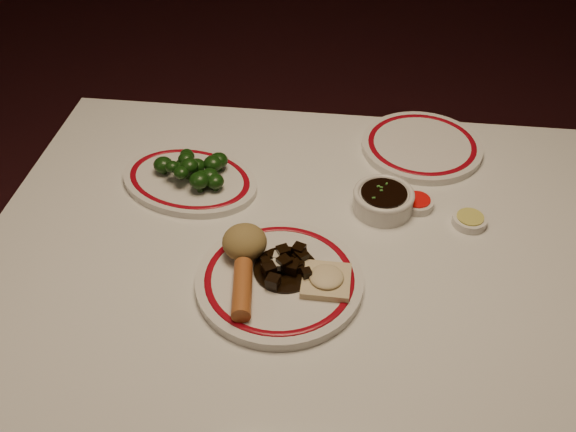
# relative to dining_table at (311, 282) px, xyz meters

# --- Properties ---
(dining_table) EXTENTS (1.20, 0.90, 0.75)m
(dining_table) POSITION_rel_dining_table_xyz_m (0.00, 0.00, 0.00)
(dining_table) COLOR silver
(dining_table) RESTS_ON ground
(main_plate) EXTENTS (0.29, 0.29, 0.02)m
(main_plate) POSITION_rel_dining_table_xyz_m (-0.05, -0.10, 0.10)
(main_plate) COLOR silver
(main_plate) RESTS_ON dining_table
(rice_mound) EXTENTS (0.08, 0.08, 0.06)m
(rice_mound) POSITION_rel_dining_table_xyz_m (-0.11, -0.05, 0.14)
(rice_mound) COLOR olive
(rice_mound) RESTS_ON main_plate
(spring_roll) EXTENTS (0.05, 0.12, 0.03)m
(spring_roll) POSITION_rel_dining_table_xyz_m (-0.10, -0.15, 0.13)
(spring_roll) COLOR #B6632C
(spring_roll) RESTS_ON main_plate
(fried_wonton) EXTENTS (0.08, 0.08, 0.02)m
(fried_wonton) POSITION_rel_dining_table_xyz_m (0.03, -0.10, 0.12)
(fried_wonton) COLOR beige
(fried_wonton) RESTS_ON main_plate
(stirfry_heap) EXTENTS (0.11, 0.11, 0.03)m
(stirfry_heap) POSITION_rel_dining_table_xyz_m (-0.04, -0.08, 0.12)
(stirfry_heap) COLOR black
(stirfry_heap) RESTS_ON main_plate
(broccoli_plate) EXTENTS (0.33, 0.31, 0.02)m
(broccoli_plate) POSITION_rel_dining_table_xyz_m (-0.26, 0.15, 0.10)
(broccoli_plate) COLOR silver
(broccoli_plate) RESTS_ON dining_table
(broccoli_pile) EXTENTS (0.15, 0.11, 0.05)m
(broccoli_pile) POSITION_rel_dining_table_xyz_m (-0.25, 0.15, 0.13)
(broccoli_pile) COLOR #23471C
(broccoli_pile) RESTS_ON broccoli_plate
(soy_bowl) EXTENTS (0.11, 0.11, 0.04)m
(soy_bowl) POSITION_rel_dining_table_xyz_m (0.12, 0.12, 0.11)
(soy_bowl) COLOR silver
(soy_bowl) RESTS_ON dining_table
(sweet_sour_dish) EXTENTS (0.06, 0.06, 0.02)m
(sweet_sour_dish) POSITION_rel_dining_table_xyz_m (0.19, 0.14, 0.10)
(sweet_sour_dish) COLOR silver
(sweet_sour_dish) RESTS_ON dining_table
(mustard_dish) EXTENTS (0.06, 0.06, 0.02)m
(mustard_dish) POSITION_rel_dining_table_xyz_m (0.29, 0.10, 0.10)
(mustard_dish) COLOR silver
(mustard_dish) RESTS_ON dining_table
(far_plate) EXTENTS (0.26, 0.26, 0.02)m
(far_plate) POSITION_rel_dining_table_xyz_m (0.21, 0.33, 0.10)
(far_plate) COLOR silver
(far_plate) RESTS_ON dining_table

